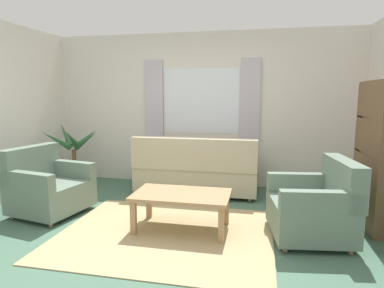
{
  "coord_description": "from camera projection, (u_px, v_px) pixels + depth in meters",
  "views": [
    {
      "loc": [
        1.01,
        -3.36,
        1.56
      ],
      "look_at": [
        0.16,
        0.7,
        0.93
      ],
      "focal_mm": 30.62,
      "sensor_mm": 36.0,
      "label": 1
    }
  ],
  "objects": [
    {
      "name": "bookshelf",
      "position": [
        377.0,
        154.0,
        3.79
      ],
      "size": [
        0.3,
        0.94,
        1.72
      ],
      "rotation": [
        0.0,
        0.0,
        1.57
      ],
      "color": "brown",
      "rests_on": "ground_plane"
    },
    {
      "name": "window_with_curtains",
      "position": [
        201.0,
        101.0,
        5.58
      ],
      "size": [
        1.98,
        0.07,
        1.4
      ],
      "color": "white"
    },
    {
      "name": "armchair_left",
      "position": [
        47.0,
        187.0,
        4.31
      ],
      "size": [
        0.96,
        0.98,
        0.88
      ],
      "rotation": [
        0.0,
        0.0,
        1.38
      ],
      "color": "slate",
      "rests_on": "ground_plane"
    },
    {
      "name": "ground_plane",
      "position": [
        166.0,
        234.0,
        3.69
      ],
      "size": [
        6.24,
        6.24,
        0.0
      ],
      "primitive_type": "plane",
      "color": "#476B56"
    },
    {
      "name": "potted_plant",
      "position": [
        74.0,
        159.0,
        5.65
      ],
      "size": [
        1.02,
        1.08,
        1.08
      ],
      "color": "#56565B",
      "rests_on": "ground_plane"
    },
    {
      "name": "wall_back",
      "position": [
        202.0,
        110.0,
        5.68
      ],
      "size": [
        5.32,
        0.12,
        2.6
      ],
      "primitive_type": "cube",
      "color": "silver",
      "rests_on": "ground_plane"
    },
    {
      "name": "area_rug",
      "position": [
        166.0,
        234.0,
        3.69
      ],
      "size": [
        2.37,
        1.91,
        0.01
      ],
      "primitive_type": "cube",
      "color": "tan",
      "rests_on": "ground_plane"
    },
    {
      "name": "coffee_table",
      "position": [
        182.0,
        198.0,
        3.76
      ],
      "size": [
        1.1,
        0.64,
        0.44
      ],
      "color": "#A87F56",
      "rests_on": "ground_plane"
    },
    {
      "name": "couch",
      "position": [
        196.0,
        171.0,
        5.18
      ],
      "size": [
        1.9,
        0.82,
        0.92
      ],
      "rotation": [
        0.0,
        0.0,
        3.14
      ],
      "color": "#BCB293",
      "rests_on": "ground_plane"
    },
    {
      "name": "armchair_right",
      "position": [
        316.0,
        207.0,
        3.54
      ],
      "size": [
        0.93,
        0.95,
        0.88
      ],
      "rotation": [
        0.0,
        0.0,
        -1.43
      ],
      "color": "slate",
      "rests_on": "ground_plane"
    }
  ]
}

